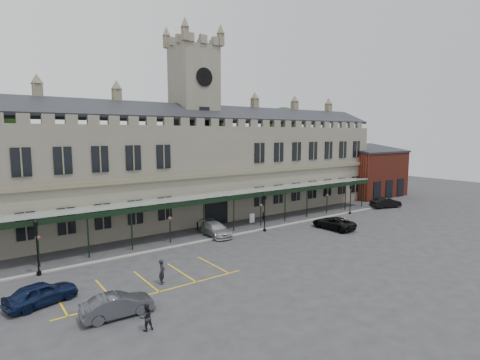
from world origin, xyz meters
TOP-DOWN VIEW (x-y plane):
  - ground at (0.00, 0.00)m, footprint 140.00×140.00m
  - station_building at (0.00, 15.91)m, footprint 60.00×10.36m
  - clock_tower at (0.00, 16.00)m, footprint 5.60×5.60m
  - canopy at (0.00, 7.46)m, footprint 50.00×4.10m
  - brick_annex at (34.00, 12.97)m, footprint 12.40×8.36m
  - kerb at (0.00, 5.50)m, footprint 60.00×0.40m
  - parking_markings at (-14.00, -1.50)m, footprint 16.00×6.00m
  - tree_behind_mid at (8.00, 25.00)m, footprint 6.00×6.00m
  - tree_behind_right at (24.00, 25.00)m, footprint 6.00×6.00m
  - lamp_post_left at (-20.32, 5.16)m, footprint 0.44×0.44m
  - lamp_post_mid at (2.66, 4.87)m, footprint 0.42×0.42m
  - lamp_post_right at (18.36, 5.06)m, footprint 0.39×0.39m
  - traffic_cone at (13.70, 2.32)m, footprint 0.42×0.42m
  - sign_board at (4.11, 9.03)m, footprint 0.67×0.16m
  - bollard_left at (-3.36, 9.69)m, footprint 0.18×0.18m
  - bollard_right at (6.30, 9.47)m, footprint 0.17×0.17m
  - car_left_a at (-21.00, -0.66)m, footprint 4.78×2.93m
  - car_left_b at (-17.50, -5.21)m, footprint 4.39×1.75m
  - car_taxi at (-2.88, 6.56)m, footprint 2.64×5.23m
  - car_van at (9.83, 0.90)m, footprint 2.62×5.29m
  - car_right_b at (26.21, 4.58)m, footprint 5.02×2.92m
  - person_a at (-13.20, -2.20)m, footprint 0.75×0.81m
  - person_b at (-16.74, -7.82)m, footprint 0.79×0.62m

SIDE VIEW (x-z plane):
  - ground at x=0.00m, z-range 0.00..0.00m
  - parking_markings at x=-14.00m, z-range -0.01..0.01m
  - kerb at x=0.00m, z-range 0.00..0.12m
  - traffic_cone at x=13.70m, z-range -0.01..0.66m
  - bollard_right at x=6.30m, z-range 0.00..0.98m
  - bollard_left at x=-3.36m, z-range 0.00..0.99m
  - sign_board at x=4.11m, z-range -0.01..1.14m
  - car_left_b at x=-17.50m, z-range 0.00..1.42m
  - car_van at x=9.83m, z-range 0.00..1.44m
  - car_taxi at x=-2.88m, z-range 0.00..1.46m
  - car_left_a at x=-21.00m, z-range 0.00..1.52m
  - car_right_b at x=26.21m, z-range 0.00..1.56m
  - person_b at x=-16.74m, z-range 0.00..1.57m
  - person_a at x=-13.20m, z-range 0.00..1.86m
  - canopy at x=0.00m, z-range 0.25..4.55m
  - lamp_post_right at x=18.36m, z-range 0.38..4.52m
  - lamp_post_mid at x=2.66m, z-range 0.41..4.82m
  - lamp_post_left at x=-20.32m, z-range 0.43..5.05m
  - brick_annex at x=34.00m, z-range -0.46..8.77m
  - station_building at x=0.00m, z-range -2.18..15.12m
  - tree_behind_mid at x=8.00m, z-range 4.81..20.81m
  - tree_behind_right at x=24.00m, z-range 4.81..20.81m
  - clock_tower at x=0.00m, z-range 0.71..25.51m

